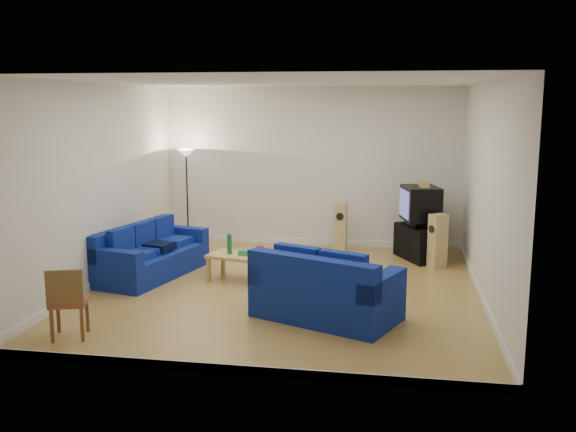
% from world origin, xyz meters
% --- Properties ---
extents(room, '(6.01, 6.51, 3.21)m').
position_xyz_m(room, '(0.00, 0.00, 1.54)').
color(room, olive).
rests_on(room, ground).
extents(sofa_three_seat, '(1.43, 2.36, 0.85)m').
position_xyz_m(sofa_three_seat, '(-2.39, 0.43, 0.32)').
color(sofa_three_seat, '#0B1958').
rests_on(sofa_three_seat, ground).
extents(sofa_loveseat, '(2.14, 1.70, 0.94)m').
position_xyz_m(sofa_loveseat, '(0.78, -1.29, 0.36)').
color(sofa_loveseat, '#0B1958').
rests_on(sofa_loveseat, ground).
extents(coffee_table, '(1.31, 0.86, 0.44)m').
position_xyz_m(coffee_table, '(-0.70, 0.36, 0.39)').
color(coffee_table, tan).
rests_on(coffee_table, ground).
extents(bottle, '(0.11, 0.11, 0.34)m').
position_xyz_m(bottle, '(-0.97, 0.39, 0.61)').
color(bottle, '#197233').
rests_on(bottle, coffee_table).
extents(tissue_box, '(0.21, 0.12, 0.08)m').
position_xyz_m(tissue_box, '(-0.71, 0.35, 0.48)').
color(tissue_box, green).
rests_on(tissue_box, coffee_table).
extents(red_canister, '(0.15, 0.15, 0.15)m').
position_xyz_m(red_canister, '(-0.45, 0.43, 0.52)').
color(red_canister, red).
rests_on(red_canister, coffee_table).
extents(remote, '(0.17, 0.08, 0.02)m').
position_xyz_m(remote, '(-0.34, 0.25, 0.45)').
color(remote, black).
rests_on(remote, coffee_table).
extents(tv_stand, '(0.97, 1.17, 0.63)m').
position_xyz_m(tv_stand, '(2.16, 2.35, 0.31)').
color(tv_stand, black).
rests_on(tv_stand, ground).
extents(av_receiver, '(0.52, 0.56, 0.10)m').
position_xyz_m(av_receiver, '(2.13, 2.36, 0.68)').
color(av_receiver, black).
rests_on(av_receiver, tv_stand).
extents(television, '(0.77, 0.93, 0.63)m').
position_xyz_m(television, '(2.15, 2.38, 1.05)').
color(television, black).
rests_on(television, av_receiver).
extents(centre_speaker, '(0.19, 0.40, 0.13)m').
position_xyz_m(centre_speaker, '(2.20, 2.37, 1.43)').
color(centre_speaker, tan).
rests_on(centre_speaker, television).
extents(speaker_left, '(0.24, 0.31, 0.99)m').
position_xyz_m(speaker_left, '(0.65, 2.70, 0.49)').
color(speaker_left, tan).
rests_on(speaker_left, ground).
extents(speaker_right, '(0.36, 0.35, 0.96)m').
position_xyz_m(speaker_right, '(2.45, 1.78, 0.48)').
color(speaker_right, tan).
rests_on(speaker_right, ground).
extents(floor_lamp, '(0.34, 0.34, 1.96)m').
position_xyz_m(floor_lamp, '(-2.45, 2.70, 1.62)').
color(floor_lamp, black).
rests_on(floor_lamp, ground).
extents(dining_chair, '(0.55, 0.55, 0.91)m').
position_xyz_m(dining_chair, '(-2.26, -2.53, 0.51)').
color(dining_chair, brown).
rests_on(dining_chair, ground).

